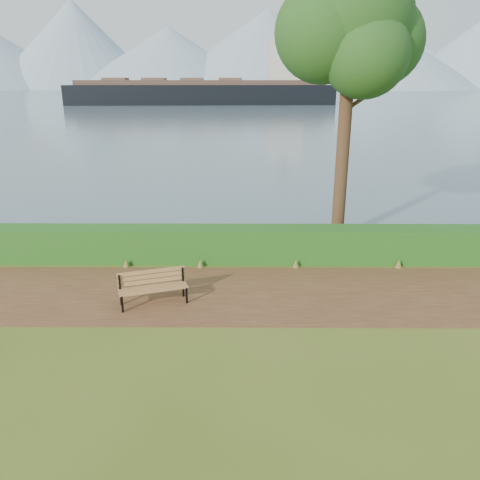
{
  "coord_description": "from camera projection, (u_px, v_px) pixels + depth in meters",
  "views": [
    {
      "loc": [
        0.09,
        -10.24,
        4.94
      ],
      "look_at": [
        0.02,
        1.2,
        1.1
      ],
      "focal_mm": 35.0,
      "sensor_mm": 36.0,
      "label": 1
    }
  ],
  "objects": [
    {
      "name": "path",
      "position": [
        239.0,
        293.0,
        11.57
      ],
      "size": [
        40.0,
        3.4,
        0.01
      ],
      "primitive_type": "cube",
      "color": "#502B1B",
      "rests_on": "ground"
    },
    {
      "name": "water",
      "position": [
        243.0,
        93.0,
        257.74
      ],
      "size": [
        700.0,
        510.0,
        0.0
      ],
      "primitive_type": "cube",
      "color": "#3F5366",
      "rests_on": "ground"
    },
    {
      "name": "bench",
      "position": [
        153.0,
        285.0,
        10.95
      ],
      "size": [
        1.65,
        0.94,
        0.79
      ],
      "rotation": [
        0.0,
        0.0,
        0.32
      ],
      "color": "black",
      "rests_on": "ground"
    },
    {
      "name": "cargo_ship",
      "position": [
        211.0,
        92.0,
        112.64
      ],
      "size": [
        63.83,
        13.99,
        19.22
      ],
      "rotation": [
        0.0,
        0.0,
        0.06
      ],
      "color": "black",
      "rests_on": "ground"
    },
    {
      "name": "hedge",
      "position": [
        239.0,
        244.0,
        13.59
      ],
      "size": [
        32.0,
        0.85,
        1.0
      ],
      "primitive_type": "cube",
      "color": "#1A4C15",
      "rests_on": "ground"
    },
    {
      "name": "mountains",
      "position": [
        232.0,
        54.0,
        387.41
      ],
      "size": [
        585.0,
        190.0,
        70.0
      ],
      "color": "#859DB1",
      "rests_on": "ground"
    },
    {
      "name": "ground",
      "position": [
        239.0,
        299.0,
        11.28
      ],
      "size": [
        140.0,
        140.0,
        0.0
      ],
      "primitive_type": "plane",
      "color": "#4A5A19",
      "rests_on": "ground"
    },
    {
      "name": "tree",
      "position": [
        351.0,
        26.0,
        13.52
      ],
      "size": [
        4.49,
        3.68,
        8.77
      ],
      "rotation": [
        0.0,
        0.0,
        -0.01
      ],
      "color": "#372516",
      "rests_on": "ground"
    }
  ]
}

